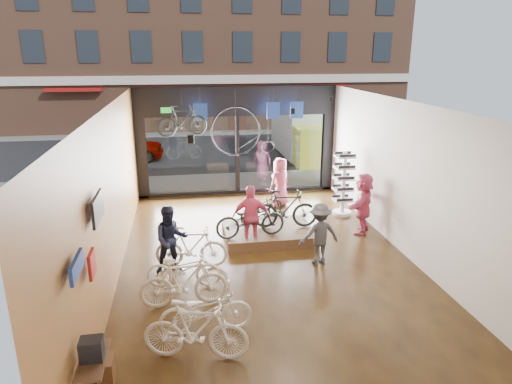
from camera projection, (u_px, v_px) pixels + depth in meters
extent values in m
cube|color=black|center=(269.00, 266.00, 10.99)|extent=(7.00, 12.00, 0.04)
cube|color=black|center=(270.00, 105.00, 9.86)|extent=(7.00, 12.00, 0.04)
cube|color=#A86C3C|center=(110.00, 197.00, 9.87)|extent=(0.04, 12.00, 3.80)
cube|color=beige|center=(413.00, 183.00, 10.97)|extent=(0.04, 12.00, 3.80)
cube|color=beige|center=(380.00, 355.00, 4.75)|extent=(7.00, 0.04, 3.80)
cube|color=#198C26|center=(166.00, 110.00, 15.25)|extent=(0.35, 0.06, 0.18)
cube|color=black|center=(217.00, 145.00, 25.13)|extent=(30.00, 18.00, 0.02)
cube|color=slate|center=(234.00, 182.00, 17.75)|extent=(30.00, 2.40, 0.12)
cube|color=slate|center=(212.00, 132.00, 28.88)|extent=(30.00, 2.00, 0.12)
cube|color=brown|center=(206.00, 18.00, 29.19)|extent=(26.00, 5.00, 14.00)
imported|color=gray|center=(118.00, 146.00, 21.33)|extent=(4.10, 1.65, 1.40)
imported|color=beige|center=(196.00, 330.00, 7.50)|extent=(1.85, 0.91, 1.07)
imported|color=beige|center=(206.00, 310.00, 8.25)|extent=(1.72, 0.66, 0.89)
imported|color=beige|center=(184.00, 282.00, 9.09)|extent=(1.78, 0.56, 1.06)
imported|color=beige|center=(184.00, 269.00, 9.87)|extent=(1.67, 0.75, 0.85)
imported|color=beige|center=(191.00, 247.00, 10.75)|extent=(1.76, 0.72, 1.03)
cube|color=#462E1B|center=(268.00, 233.00, 12.53)|extent=(2.40, 1.80, 0.30)
imported|color=black|center=(250.00, 219.00, 11.77)|extent=(1.88, 0.83, 0.96)
imported|color=black|center=(285.00, 209.00, 12.41)|extent=(1.82, 0.71, 1.06)
imported|color=black|center=(262.00, 207.00, 12.88)|extent=(1.63, 1.32, 0.83)
imported|color=#161C33|center=(171.00, 239.00, 10.45)|extent=(0.86, 0.71, 1.60)
imported|color=#CC4C72|center=(251.00, 217.00, 11.76)|extent=(1.04, 0.56, 1.69)
imported|color=#3F3F44|center=(319.00, 234.00, 10.88)|extent=(1.05, 0.69, 1.53)
imported|color=#CC4C72|center=(280.00, 182.00, 15.03)|extent=(0.95, 0.86, 1.62)
imported|color=#CC4C72|center=(363.00, 203.00, 12.76)|extent=(1.31, 1.62, 1.73)
imported|color=black|center=(182.00, 121.00, 13.79)|extent=(1.64, 0.88, 0.95)
cube|color=#1E3F99|center=(200.00, 112.00, 14.79)|extent=(0.45, 0.03, 0.55)
cube|color=#1E3F99|center=(273.00, 111.00, 15.16)|extent=(0.45, 0.03, 0.55)
cube|color=#1E3F99|center=(297.00, 110.00, 15.29)|extent=(0.45, 0.03, 0.55)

